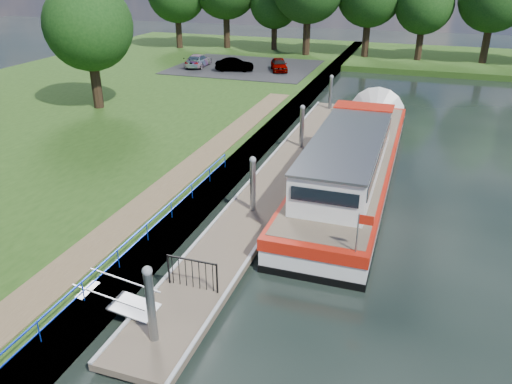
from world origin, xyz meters
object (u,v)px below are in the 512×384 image
(pontoon, at_px, (280,177))
(car_a, at_px, (279,64))
(car_b, at_px, (234,65))
(car_c, at_px, (198,60))
(barge, at_px, (355,157))

(pontoon, xyz_separation_m, car_a, (-7.13, 24.06, 1.26))
(car_a, height_order, car_b, car_a)
(car_a, distance_m, car_b, 4.36)
(pontoon, height_order, car_c, car_c)
(pontoon, xyz_separation_m, car_b, (-11.23, 22.57, 1.26))
(car_b, relative_size, car_c, 0.86)
(pontoon, distance_m, car_c, 28.16)
(car_b, bearing_deg, pontoon, -168.15)
(car_a, xyz_separation_m, car_c, (-8.38, -0.59, 0.01))
(pontoon, distance_m, car_a, 25.13)
(barge, relative_size, car_b, 5.74)
(car_b, bearing_deg, car_c, 63.57)
(car_b, bearing_deg, barge, -159.11)
(car_a, bearing_deg, car_b, 178.02)
(barge, height_order, car_b, barge)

